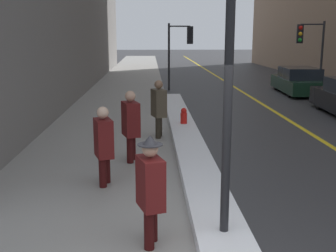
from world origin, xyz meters
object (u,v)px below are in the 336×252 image
object	(u,v)px
lamp_post	(230,44)
pedestrian_in_glasses	(131,123)
traffic_light_near	(182,42)
traffic_light_far	(308,42)
pedestrian_in_fedora	(151,187)
pedestrian_trailing	(159,106)
parked_car_dark_green	(299,81)
fire_hydrant	(184,119)
pedestrian_with_shoulder_bag	(104,142)

from	to	relation	value
lamp_post	pedestrian_in_glasses	distance (m)	4.65
lamp_post	traffic_light_near	world-z (taller)	lamp_post
traffic_light_far	pedestrian_in_fedora	size ratio (longest dim) A/B	2.22
pedestrian_trailing	pedestrian_in_fedora	bearing A→B (deg)	-19.67
pedestrian_trailing	parked_car_dark_green	distance (m)	11.51
pedestrian_in_fedora	parked_car_dark_green	xyz separation A→B (m)	(7.42, 15.27, -0.26)
pedestrian_in_glasses	pedestrian_trailing	bearing A→B (deg)	145.97
traffic_light_near	fire_hydrant	bearing A→B (deg)	-97.03
traffic_light_near	lamp_post	bearing A→B (deg)	-95.36
parked_car_dark_green	pedestrian_in_glasses	bearing A→B (deg)	148.55
pedestrian_in_fedora	pedestrian_in_glasses	world-z (taller)	pedestrian_in_glasses
traffic_light_far	pedestrian_with_shoulder_bag	distance (m)	15.35
fire_hydrant	pedestrian_in_glasses	bearing A→B (deg)	-114.63
lamp_post	pedestrian_in_glasses	size ratio (longest dim) A/B	2.77
lamp_post	pedestrian_trailing	xyz separation A→B (m)	(-0.77, 6.31, -1.85)
pedestrian_in_glasses	fire_hydrant	distance (m)	3.56
pedestrian_in_fedora	pedestrian_trailing	xyz separation A→B (m)	(0.25, 6.28, 0.04)
pedestrian_with_shoulder_bag	pedestrian_trailing	xyz separation A→B (m)	(1.14, 3.83, 0.05)
pedestrian_with_shoulder_bag	parked_car_dark_green	xyz separation A→B (m)	(8.31, 12.82, -0.26)
traffic_light_near	pedestrian_with_shoulder_bag	distance (m)	14.71
traffic_light_far	pedestrian_trailing	xyz separation A→B (m)	(-7.44, -8.78, -1.63)
pedestrian_in_fedora	pedestrian_trailing	size ratio (longest dim) A/B	0.97
pedestrian_in_fedora	pedestrian_trailing	world-z (taller)	pedestrian_trailing
lamp_post	traffic_light_near	size ratio (longest dim) A/B	1.32
pedestrian_in_fedora	pedestrian_with_shoulder_bag	world-z (taller)	pedestrian_in_fedora
traffic_light_near	fire_hydrant	world-z (taller)	traffic_light_near
lamp_post	fire_hydrant	size ratio (longest dim) A/B	6.53
pedestrian_in_glasses	fire_hydrant	xyz separation A→B (m)	(1.47, 3.20, -0.57)
traffic_light_near	pedestrian_trailing	xyz separation A→B (m)	(-1.46, -10.55, -1.58)
traffic_light_near	pedestrian_with_shoulder_bag	bearing A→B (deg)	-103.24
pedestrian_with_shoulder_bag	fire_hydrant	size ratio (longest dim) A/B	2.22
fire_hydrant	pedestrian_in_fedora	bearing A→B (deg)	-98.15
pedestrian_in_glasses	pedestrian_in_fedora	bearing A→B (deg)	-11.16
traffic_light_far	fire_hydrant	distance (m)	10.55
pedestrian_in_fedora	pedestrian_with_shoulder_bag	size ratio (longest dim) A/B	1.02
traffic_light_far	pedestrian_trailing	bearing A→B (deg)	59.42
lamp_post	pedestrian_in_fedora	world-z (taller)	lamp_post
lamp_post	parked_car_dark_green	size ratio (longest dim) A/B	1.01
pedestrian_in_fedora	pedestrian_trailing	bearing A→B (deg)	160.33
traffic_light_near	parked_car_dark_green	world-z (taller)	traffic_light_near
pedestrian_with_shoulder_bag	parked_car_dark_green	size ratio (longest dim) A/B	0.34
pedestrian_with_shoulder_bag	pedestrian_trailing	size ratio (longest dim) A/B	0.95
pedestrian_with_shoulder_bag	fire_hydrant	bearing A→B (deg)	140.53
lamp_post	traffic_light_near	xyz separation A→B (m)	(0.70, 16.86, -0.27)
pedestrian_in_glasses	pedestrian_trailing	distance (m)	2.39
pedestrian_with_shoulder_bag	fire_hydrant	world-z (taller)	pedestrian_with_shoulder_bag
parked_car_dark_green	fire_hydrant	xyz separation A→B (m)	(-6.39, -8.09, -0.26)
pedestrian_in_fedora	fire_hydrant	bearing A→B (deg)	154.44
traffic_light_near	pedestrian_in_fedora	size ratio (longest dim) A/B	2.18
pedestrian_in_fedora	pedestrian_in_glasses	bearing A→B (deg)	168.84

